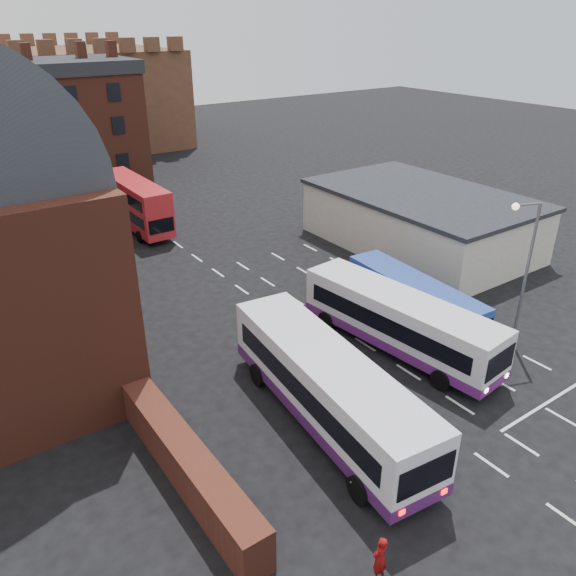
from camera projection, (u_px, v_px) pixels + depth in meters
ground at (416, 412)px, 25.16m from camera, size 180.00×180.00×0.00m
forecourt_wall at (188, 465)px, 20.96m from camera, size 1.20×10.00×1.80m
cream_building at (420, 219)px, 42.24m from camera, size 10.40×16.40×4.25m
brick_terrace at (19, 137)px, 53.40m from camera, size 22.00×10.00×11.00m
castle_keep at (81, 98)px, 74.06m from camera, size 22.00×22.00×12.00m
bus_white_outbound at (328, 384)px, 23.72m from camera, size 4.09×12.50×3.35m
bus_white_inbound at (399, 319)px, 29.11m from camera, size 3.82×11.59×3.10m
bus_blue at (414, 297)px, 32.02m from camera, size 2.85×9.57×2.58m
bus_red_double at (135, 203)px, 45.82m from camera, size 2.59×10.07×4.02m
street_lamp at (524, 262)px, 28.22m from camera, size 1.55×0.73×8.01m
pedestrian_red at (380, 558)px, 17.47m from camera, size 0.65×0.47×1.68m
pedestrian_beige at (356, 479)px, 20.63m from camera, size 0.75×0.64×1.37m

